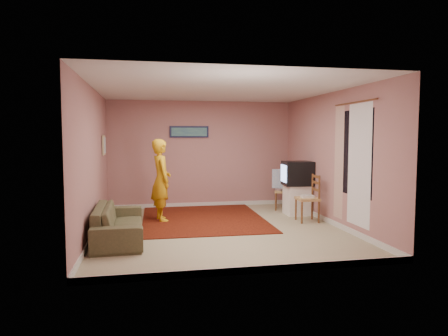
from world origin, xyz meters
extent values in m
plane|color=tan|center=(0.00, 0.00, 0.00)|extent=(5.00, 5.00, 0.00)
cube|color=#A0696D|center=(0.00, 2.50, 1.30)|extent=(4.50, 0.02, 2.60)
cube|color=#A0696D|center=(0.00, -2.50, 1.30)|extent=(4.50, 0.02, 2.60)
cube|color=#A0696D|center=(-2.25, 0.00, 1.30)|extent=(0.02, 5.00, 2.60)
cube|color=#A0696D|center=(2.25, 0.00, 1.30)|extent=(0.02, 5.00, 2.60)
cube|color=silver|center=(0.00, 0.00, 2.60)|extent=(4.50, 5.00, 0.02)
cube|color=silver|center=(0.00, 2.49, 0.05)|extent=(4.50, 0.02, 0.10)
cube|color=silver|center=(0.00, -2.49, 0.05)|extent=(4.50, 0.02, 0.10)
cube|color=silver|center=(-2.24, 0.00, 0.05)|extent=(0.02, 5.00, 0.10)
cube|color=silver|center=(2.24, 0.00, 0.05)|extent=(0.02, 5.00, 0.10)
cube|color=black|center=(2.24, -0.90, 1.45)|extent=(0.01, 1.10, 1.50)
cube|color=white|center=(2.23, -1.05, 1.25)|extent=(0.01, 0.75, 2.10)
cube|color=beige|center=(2.21, -0.35, 1.25)|extent=(0.01, 0.35, 2.10)
cylinder|color=brown|center=(2.20, -0.90, 2.32)|extent=(0.02, 1.40, 0.02)
cube|color=#131636|center=(-0.30, 2.47, 1.85)|extent=(0.95, 0.03, 0.28)
cube|color=navy|center=(-0.30, 2.45, 1.85)|extent=(0.86, 0.01, 0.20)
cube|color=tan|center=(-2.22, 1.60, 1.55)|extent=(0.03, 0.38, 0.42)
cube|color=silver|center=(-2.20, 1.60, 1.55)|extent=(0.01, 0.30, 0.34)
cube|color=black|center=(-0.17, 1.00, 0.01)|extent=(2.56, 3.17, 0.02)
cube|color=white|center=(1.95, 1.06, 0.33)|extent=(0.52, 0.47, 0.66)
cube|color=black|center=(1.95, 1.06, 0.92)|extent=(0.65, 0.60, 0.53)
cube|color=#8CB2F2|center=(1.64, 1.09, 0.92)|extent=(0.06, 0.44, 0.38)
cube|color=tan|center=(1.86, 1.70, 0.43)|extent=(0.51, 0.50, 0.05)
cube|color=brown|center=(1.86, 1.70, 0.66)|extent=(0.39, 0.17, 0.46)
cube|color=#B6B6BB|center=(1.86, 1.70, 0.49)|extent=(0.38, 0.32, 0.06)
cube|color=#91BAED|center=(1.86, 1.89, 0.72)|extent=(0.43, 0.05, 0.46)
cube|color=tan|center=(1.88, 0.33, 0.47)|extent=(0.43, 0.45, 0.05)
cube|color=brown|center=(1.88, 0.33, 0.72)|extent=(0.06, 0.44, 0.50)
cube|color=silver|center=(1.88, 0.33, 0.52)|extent=(0.26, 0.20, 0.05)
imported|color=brown|center=(-1.80, -0.42, 0.29)|extent=(0.82, 2.00, 0.58)
imported|color=gold|center=(-1.04, 0.98, 0.84)|extent=(0.52, 0.69, 1.69)
camera|label=1|loc=(-1.32, -7.26, 1.73)|focal=32.00mm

